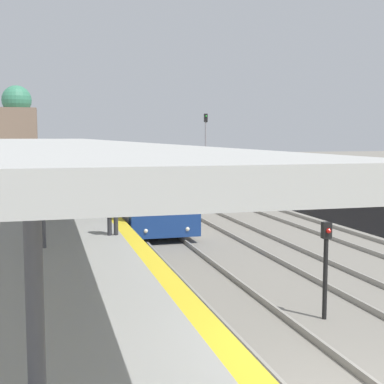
{
  "coord_description": "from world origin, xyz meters",
  "views": [
    {
      "loc": [
        -4.23,
        -6.61,
        4.0
      ],
      "look_at": [
        1.78,
        15.28,
        1.62
      ],
      "focal_mm": 50.0,
      "sensor_mm": 36.0,
      "label": 1
    }
  ],
  "objects_px": {
    "person_on_platform": "(113,204)",
    "signal_mast_far": "(206,141)",
    "train_near": "(98,164)",
    "train_far": "(151,157)",
    "signal_post_near": "(326,260)"
  },
  "relations": [
    {
      "from": "train_far",
      "to": "signal_mast_far",
      "type": "distance_m",
      "value": 15.27
    },
    {
      "from": "person_on_platform",
      "to": "train_far",
      "type": "bearing_deg",
      "value": 77.4
    },
    {
      "from": "train_near",
      "to": "signal_mast_far",
      "type": "bearing_deg",
      "value": -10.63
    },
    {
      "from": "person_on_platform",
      "to": "signal_mast_far",
      "type": "relative_size",
      "value": 0.28
    },
    {
      "from": "person_on_platform",
      "to": "train_near",
      "type": "xyz_separation_m",
      "value": [
        2.25,
        28.48,
        -0.18
      ]
    },
    {
      "from": "train_far",
      "to": "signal_post_near",
      "type": "relative_size",
      "value": 16.03
    },
    {
      "from": "signal_mast_far",
      "to": "train_far",
      "type": "bearing_deg",
      "value": 96.71
    },
    {
      "from": "train_near",
      "to": "signal_post_near",
      "type": "bearing_deg",
      "value": -87.39
    },
    {
      "from": "person_on_platform",
      "to": "signal_mast_far",
      "type": "xyz_separation_m",
      "value": [
        11.13,
        26.82,
        1.75
      ]
    },
    {
      "from": "train_near",
      "to": "signal_post_near",
      "type": "xyz_separation_m",
      "value": [
        1.59,
        -34.87,
        -0.39
      ]
    },
    {
      "from": "train_far",
      "to": "signal_mast_far",
      "type": "relative_size",
      "value": 5.87
    },
    {
      "from": "train_near",
      "to": "signal_post_near",
      "type": "height_order",
      "value": "train_near"
    },
    {
      "from": "signal_mast_far",
      "to": "person_on_platform",
      "type": "bearing_deg",
      "value": -112.54
    },
    {
      "from": "train_near",
      "to": "signal_mast_far",
      "type": "relative_size",
      "value": 8.88
    },
    {
      "from": "train_near",
      "to": "signal_mast_far",
      "type": "distance_m",
      "value": 9.24
    }
  ]
}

